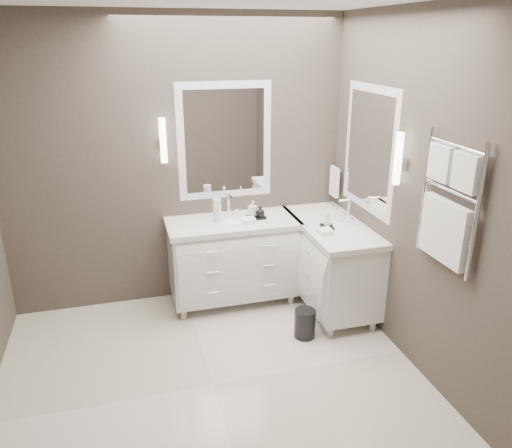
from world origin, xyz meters
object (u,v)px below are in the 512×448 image
object	(u,v)px
vanity_back	(233,256)
towel_ladder	(447,210)
vanity_right	(330,259)
waste_bin	(305,323)

from	to	relation	value
vanity_back	towel_ladder	bearing A→B (deg)	-55.90
vanity_right	towel_ladder	world-z (taller)	towel_ladder
vanity_back	vanity_right	size ratio (longest dim) A/B	1.00
vanity_back	waste_bin	distance (m)	0.98
vanity_right	towel_ladder	xyz separation A→B (m)	(0.23, -1.30, 0.91)
waste_bin	towel_ladder	bearing A→B (deg)	-51.89
vanity_right	towel_ladder	distance (m)	1.60
vanity_back	vanity_right	distance (m)	0.93
vanity_back	towel_ladder	size ratio (longest dim) A/B	1.38
vanity_back	towel_ladder	xyz separation A→B (m)	(1.10, -1.63, 0.91)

